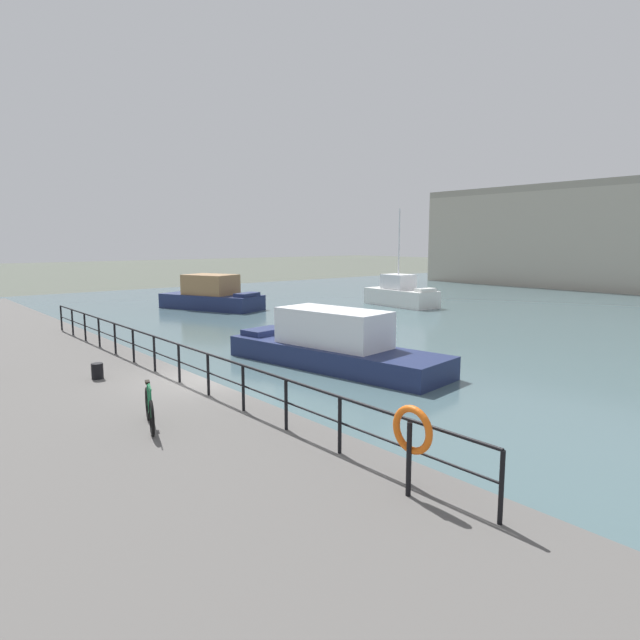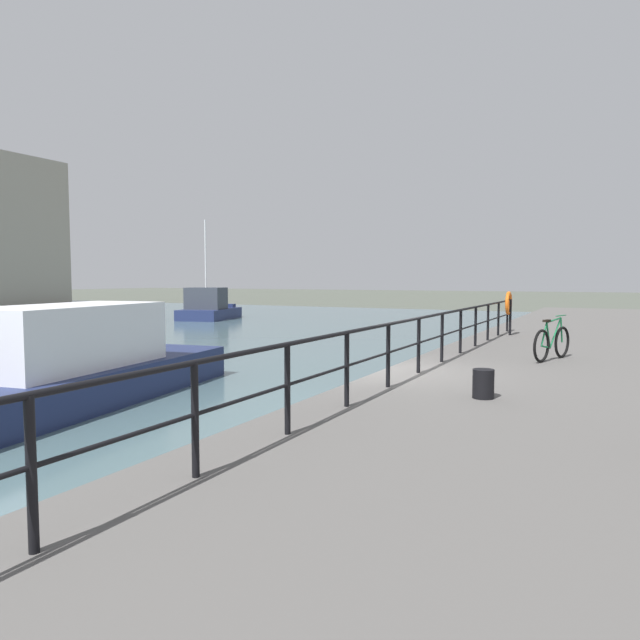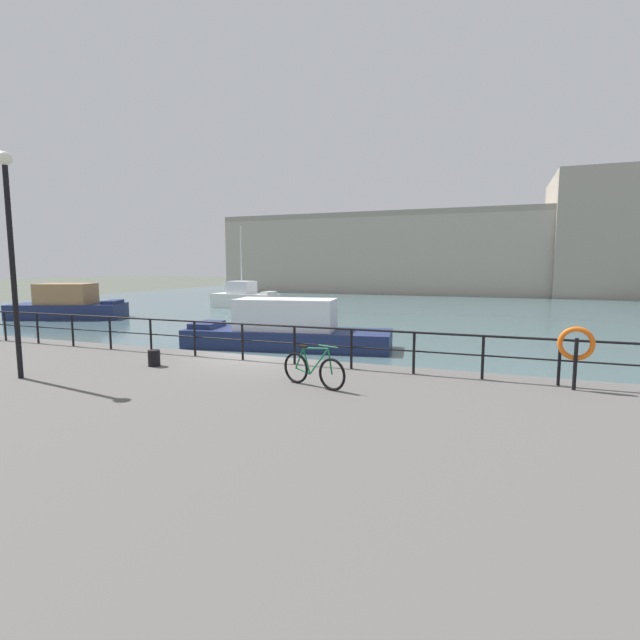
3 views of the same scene
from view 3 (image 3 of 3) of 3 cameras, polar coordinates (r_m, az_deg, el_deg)
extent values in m
plane|color=#4C5147|center=(14.59, -7.68, -8.08)|extent=(240.00, 240.00, 0.00)
cube|color=#476066|center=(43.28, 11.70, 1.66)|extent=(80.00, 60.00, 0.01)
cube|color=#565451|center=(9.52, -27.25, -13.80)|extent=(56.00, 13.00, 0.99)
cube|color=#A89E8E|center=(65.64, 14.97, 7.51)|extent=(59.46, 14.15, 9.79)
cube|color=gray|center=(66.93, 33.55, 8.53)|extent=(17.18, 15.57, 14.25)
cube|color=gray|center=(59.24, 14.44, 12.73)|extent=(59.46, 0.60, 0.70)
cube|color=navy|center=(37.08, -28.39, 0.97)|extent=(7.90, 5.34, 1.03)
cube|color=#997047|center=(37.01, -28.54, 2.84)|extent=(4.09, 3.53, 1.40)
cube|color=navy|center=(35.71, -24.01, 2.03)|extent=(1.55, 2.13, 0.24)
cube|color=white|center=(41.47, -9.15, 2.35)|extent=(5.94, 2.61, 1.22)
cube|color=silver|center=(41.57, -9.54, 3.95)|extent=(2.23, 1.85, 1.09)
cube|color=white|center=(40.12, -6.25, 3.30)|extent=(0.80, 1.62, 0.24)
cylinder|color=silver|center=(41.54, -9.61, 8.01)|extent=(0.10, 0.10, 4.79)
cube|color=navy|center=(21.09, -4.00, -2.27)|extent=(9.54, 4.00, 0.82)
cube|color=silver|center=(20.96, -4.18, 0.71)|extent=(4.64, 2.66, 1.38)
cube|color=navy|center=(22.38, -13.63, -0.55)|extent=(1.38, 1.97, 0.24)
cylinder|color=black|center=(20.42, -34.05, -0.63)|extent=(0.07, 0.07, 1.05)
cylinder|color=black|center=(19.11, -31.21, -0.87)|extent=(0.07, 0.07, 1.05)
cylinder|color=black|center=(17.85, -27.96, -1.15)|extent=(0.07, 0.07, 1.05)
cylinder|color=black|center=(16.66, -24.23, -1.47)|extent=(0.07, 0.07, 1.05)
cylinder|color=black|center=(15.55, -19.95, -1.82)|extent=(0.07, 0.07, 1.05)
cylinder|color=black|center=(14.54, -15.04, -2.22)|extent=(0.07, 0.07, 1.05)
cylinder|color=black|center=(13.66, -9.44, -2.65)|extent=(0.07, 0.07, 1.05)
cylinder|color=black|center=(12.92, -3.13, -3.10)|extent=(0.07, 0.07, 1.05)
cylinder|color=black|center=(12.35, 3.85, -3.56)|extent=(0.07, 0.07, 1.05)
cylinder|color=black|center=(11.99, 11.39, -3.99)|extent=(0.07, 0.07, 1.05)
cylinder|color=black|center=(11.84, 19.25, -4.37)|extent=(0.07, 0.07, 1.05)
cylinder|color=black|center=(11.92, 27.17, -4.67)|extent=(0.07, 0.07, 1.05)
cylinder|color=black|center=(14.01, -12.38, -0.31)|extent=(21.31, 0.06, 0.06)
cylinder|color=black|center=(14.07, -12.33, -2.22)|extent=(21.31, 0.04, 0.04)
torus|color=black|center=(10.21, 1.47, -6.67)|extent=(0.70, 0.28, 0.72)
torus|color=black|center=(10.87, -2.95, -5.86)|extent=(0.70, 0.28, 0.72)
cylinder|color=#146638|center=(10.38, -0.13, -5.09)|extent=(0.53, 0.21, 0.66)
cylinder|color=#146638|center=(10.62, -1.65, -5.02)|extent=(0.23, 0.11, 0.58)
cylinder|color=#146638|center=(10.39, -0.56, -3.48)|extent=(0.70, 0.26, 0.11)
cylinder|color=#146638|center=(10.74, -2.10, -6.23)|extent=(0.42, 0.17, 0.12)
cylinder|color=#146638|center=(10.74, -2.51, -4.67)|extent=(0.26, 0.11, 0.51)
cylinder|color=#146638|center=(10.18, 1.24, -5.09)|extent=(0.14, 0.08, 0.57)
cube|color=black|center=(10.62, -2.06, -3.24)|extent=(0.24, 0.15, 0.05)
cylinder|color=#146638|center=(10.15, 1.01, -3.23)|extent=(0.50, 0.18, 0.02)
cylinder|color=black|center=(13.47, -19.59, -4.40)|extent=(0.32, 0.32, 0.44)
cylinder|color=black|center=(11.64, 28.71, -4.76)|extent=(0.08, 0.08, 1.15)
torus|color=orange|center=(11.63, 28.79, -2.54)|extent=(0.75, 0.11, 0.75)
cylinder|color=black|center=(13.25, -33.36, 4.69)|extent=(0.12, 0.12, 5.02)
sphere|color=silver|center=(13.47, -34.11, 16.01)|extent=(0.32, 0.32, 0.32)
camera|label=1|loc=(8.74, 74.15, 9.11)|focal=30.91mm
camera|label=2|loc=(19.29, -43.81, 2.11)|focal=32.45mm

